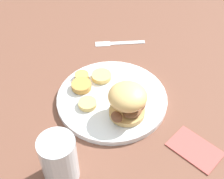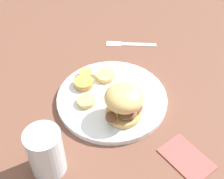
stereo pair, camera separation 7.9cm
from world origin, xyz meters
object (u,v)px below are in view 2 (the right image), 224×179
dinner_plate (112,98)px  fork (130,44)px  sandwich (124,102)px  drinking_glass (46,152)px

dinner_plate → fork: bearing=106.0°
sandwich → drinking_glass: (-0.08, -0.20, -0.01)m
fork → drinking_glass: drinking_glass is taller
dinner_plate → drinking_glass: 0.25m
sandwich → fork: size_ratio=0.72×
dinner_plate → sandwich: sandwich is taller
drinking_glass → fork: bearing=95.8°
dinner_plate → drinking_glass: size_ratio=2.45×
dinner_plate → sandwich: size_ratio=2.63×
dinner_plate → fork: 0.25m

